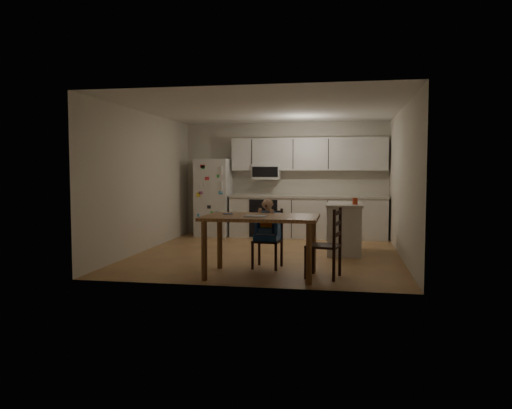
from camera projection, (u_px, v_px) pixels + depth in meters
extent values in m
cube|color=olive|center=(268.00, 254.00, 8.71)|extent=(4.50, 5.00, 0.01)
cube|color=beige|center=(285.00, 179.00, 11.08)|extent=(4.50, 0.02, 2.50)
cube|color=beige|center=(145.00, 182.00, 9.02)|extent=(0.02, 5.00, 2.50)
cube|color=beige|center=(402.00, 183.00, 8.23)|extent=(0.02, 5.00, 2.50)
cube|color=white|center=(268.00, 109.00, 8.54)|extent=(4.50, 5.00, 0.01)
cube|color=silver|center=(214.00, 198.00, 11.04)|extent=(0.72, 0.70, 1.70)
cube|color=silver|center=(308.00, 218.00, 10.75)|extent=(3.34, 0.60, 0.86)
cube|color=beige|center=(308.00, 197.00, 10.71)|extent=(3.37, 0.62, 0.05)
cube|color=black|center=(263.00, 218.00, 10.61)|extent=(0.60, 0.02, 0.80)
cube|color=silver|center=(309.00, 154.00, 10.78)|extent=(3.34, 0.34, 0.70)
cube|color=silver|center=(266.00, 172.00, 10.94)|extent=(0.60, 0.38, 0.33)
cube|color=silver|center=(344.00, 229.00, 8.80)|extent=(0.56, 1.13, 0.83)
cube|color=beige|center=(345.00, 205.00, 8.77)|extent=(0.62, 1.19, 0.05)
cylinder|color=#B73819|center=(355.00, 201.00, 8.50)|extent=(0.09, 0.09, 0.11)
cube|color=brown|center=(261.00, 217.00, 6.84)|extent=(1.56, 1.00, 0.04)
cylinder|color=brown|center=(204.00, 251.00, 6.58)|extent=(0.08, 0.08, 0.79)
cylinder|color=brown|center=(220.00, 242.00, 7.39)|extent=(0.08, 0.08, 0.79)
cylinder|color=brown|center=(309.00, 254.00, 6.34)|extent=(0.08, 0.08, 0.79)
cylinder|color=brown|center=(313.00, 244.00, 7.15)|extent=(0.08, 0.08, 0.79)
cube|color=silver|center=(256.00, 216.00, 6.74)|extent=(0.29, 0.25, 0.01)
cylinder|color=blue|center=(227.00, 214.00, 7.03)|extent=(0.12, 0.06, 0.02)
cube|color=black|center=(267.00, 241.00, 7.42)|extent=(0.43, 0.43, 0.03)
cube|color=black|center=(253.00, 256.00, 7.32)|extent=(0.04, 0.04, 0.39)
cube|color=black|center=(259.00, 253.00, 7.66)|extent=(0.04, 0.04, 0.39)
cube|color=black|center=(276.00, 258.00, 7.22)|extent=(0.04, 0.04, 0.39)
cube|color=black|center=(282.00, 254.00, 7.56)|extent=(0.04, 0.04, 0.39)
cube|color=black|center=(270.00, 223.00, 7.58)|extent=(0.39, 0.08, 0.46)
cube|color=blue|center=(267.00, 237.00, 7.42)|extent=(0.39, 0.35, 0.09)
cube|color=blue|center=(270.00, 223.00, 7.53)|extent=(0.36, 0.10, 0.32)
cube|color=#4C58D3|center=(267.00, 234.00, 7.40)|extent=(0.30, 0.27, 0.01)
cube|color=#256295|center=(268.00, 219.00, 7.41)|extent=(0.22, 0.15, 0.24)
cube|color=#DA5015|center=(266.00, 220.00, 7.35)|extent=(0.18, 0.03, 0.19)
sphere|color=beige|center=(267.00, 204.00, 7.39)|extent=(0.17, 0.17, 0.16)
ellipsoid|color=olive|center=(267.00, 203.00, 7.39)|extent=(0.17, 0.16, 0.13)
cube|color=black|center=(323.00, 246.00, 6.76)|extent=(0.49, 0.49, 0.03)
cube|color=black|center=(313.00, 259.00, 7.02)|extent=(0.04, 0.04, 0.42)
cube|color=black|center=(340.00, 261.00, 6.88)|extent=(0.04, 0.04, 0.42)
cube|color=black|center=(306.00, 264.00, 6.67)|extent=(0.04, 0.04, 0.42)
cube|color=black|center=(334.00, 266.00, 6.53)|extent=(0.04, 0.04, 0.42)
cube|color=black|center=(337.00, 227.00, 6.67)|extent=(0.12, 0.42, 0.50)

